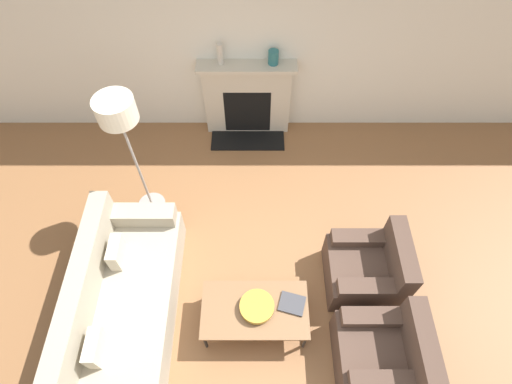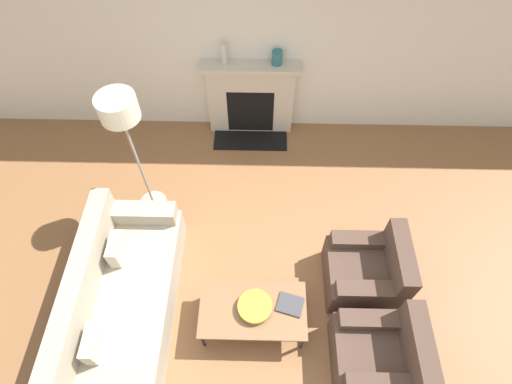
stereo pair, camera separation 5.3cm
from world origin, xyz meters
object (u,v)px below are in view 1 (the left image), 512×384
object	(u,v)px
armchair_near	(383,353)
mantel_vase_center_left	(275,57)
book	(293,304)
mantel_vase_left	(222,54)
floor_lamp	(121,121)
couch	(122,305)
coffee_table	(255,310)
armchair_far	(369,269)
bowl	(257,307)
fireplace	(249,99)

from	to	relation	value
armchair_near	mantel_vase_center_left	bearing A→B (deg)	-163.07
book	mantel_vase_left	distance (m)	3.20
book	floor_lamp	bearing A→B (deg)	155.17
couch	book	xyz separation A→B (m)	(1.81, -0.01, 0.09)
coffee_table	book	size ratio (longest dim) A/B	3.61
couch	armchair_far	bearing A→B (deg)	-81.06
mantel_vase_left	armchair_far	bearing A→B (deg)	-55.55
coffee_table	bowl	bearing A→B (deg)	26.56
bowl	book	world-z (taller)	bowl
fireplace	mantel_vase_center_left	bearing A→B (deg)	2.31
floor_lamp	armchair_far	bearing A→B (deg)	-21.92
armchair_far	mantel_vase_left	size ratio (longest dim) A/B	2.88
bowl	mantel_vase_center_left	distance (m)	3.11
floor_lamp	mantel_vase_center_left	xyz separation A→B (m)	(1.62, 1.44, -0.28)
couch	book	distance (m)	1.81
armchair_far	couch	bearing A→B (deg)	-81.06
book	coffee_table	bearing A→B (deg)	-156.63
coffee_table	mantel_vase_center_left	world-z (taller)	mantel_vase_center_left
armchair_near	coffee_table	distance (m)	1.34
bowl	mantel_vase_center_left	size ratio (longest dim) A/B	1.90
armchair_near	mantel_vase_center_left	world-z (taller)	mantel_vase_center_left
armchair_near	mantel_vase_left	bearing A→B (deg)	-153.20
bowl	armchair_far	bearing A→B (deg)	20.82
coffee_table	book	distance (m)	0.39
mantel_vase_center_left	book	bearing A→B (deg)	-87.05
bowl	floor_lamp	distance (m)	2.37
bowl	mantel_vase_left	world-z (taller)	mantel_vase_left
coffee_table	mantel_vase_left	world-z (taller)	mantel_vase_left
couch	mantel_vase_center_left	bearing A→B (deg)	-29.48
mantel_vase_left	bowl	bearing A→B (deg)	-81.08
armchair_near	couch	bearing A→B (deg)	-99.98
armchair_near	armchair_far	bearing A→B (deg)	180.00
fireplace	mantel_vase_center_left	distance (m)	0.78
armchair_far	book	xyz separation A→B (m)	(-0.89, -0.43, 0.09)
bowl	floor_lamp	xyz separation A→B (m)	(-1.41, 1.55, 1.12)
coffee_table	bowl	xyz separation A→B (m)	(0.02, 0.01, 0.08)
fireplace	armchair_far	world-z (taller)	fireplace
coffee_table	mantel_vase_center_left	size ratio (longest dim) A/B	5.91
mantel_vase_center_left	armchair_far	bearing A→B (deg)	-67.54
floor_lamp	mantel_vase_center_left	world-z (taller)	floor_lamp
couch	floor_lamp	distance (m)	1.94
armchair_near	fireplace	bearing A→B (deg)	-157.78
armchair_near	mantel_vase_center_left	xyz separation A→B (m)	(-1.04, 3.41, 0.97)
couch	armchair_near	xyz separation A→B (m)	(2.70, -0.47, -0.01)
fireplace	bowl	distance (m)	2.98
armchair_far	floor_lamp	distance (m)	3.13
bowl	mantel_vase_left	distance (m)	3.15
book	floor_lamp	size ratio (longest dim) A/B	0.17
fireplace	mantel_vase_left	bearing A→B (deg)	177.59
bowl	couch	bearing A→B (deg)	177.91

